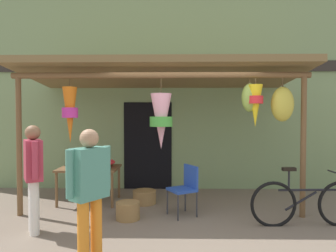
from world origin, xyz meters
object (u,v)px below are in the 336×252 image
object	(u,v)px
wicker_basket_spare	(144,197)
parked_bicycle	(307,203)
folding_chair	(186,186)
flower_heap_on_table	(95,162)
display_table	(89,171)
customer_foreground	(33,170)
wicker_basket_by_table	(128,211)
vendor_in_orange	(90,186)

from	to	relation	value
wicker_basket_spare	parked_bicycle	xyz separation A→B (m)	(2.60, -1.13, 0.22)
folding_chair	flower_heap_on_table	bearing A→B (deg)	156.02
display_table	customer_foreground	bearing A→B (deg)	-103.36
wicker_basket_by_table	flower_heap_on_table	bearing A→B (deg)	128.63
flower_heap_on_table	customer_foreground	size ratio (longest dim) A/B	0.54
folding_chair	vendor_in_orange	world-z (taller)	vendor_in_orange
display_table	wicker_basket_spare	xyz separation A→B (m)	(1.08, -0.06, -0.49)
wicker_basket_by_table	wicker_basket_spare	xyz separation A→B (m)	(0.18, 0.89, -0.02)
flower_heap_on_table	wicker_basket_by_table	world-z (taller)	flower_heap_on_table
display_table	wicker_basket_spare	bearing A→B (deg)	-3.18
display_table	flower_heap_on_table	xyz separation A→B (m)	(0.09, 0.05, 0.16)
vendor_in_orange	wicker_basket_by_table	bearing A→B (deg)	82.77
flower_heap_on_table	folding_chair	world-z (taller)	flower_heap_on_table
display_table	flower_heap_on_table	size ratio (longest dim) A/B	1.35
flower_heap_on_table	wicker_basket_spare	xyz separation A→B (m)	(0.99, -0.11, -0.65)
display_table	vendor_in_orange	distance (m)	2.58
parked_bicycle	wicker_basket_by_table	bearing A→B (deg)	175.07
customer_foreground	flower_heap_on_table	bearing A→B (deg)	74.07
flower_heap_on_table	wicker_basket_by_table	size ratio (longest dim) A/B	2.15
folding_chair	wicker_basket_spare	bearing A→B (deg)	139.03
wicker_basket_by_table	wicker_basket_spare	size ratio (longest dim) A/B	0.87
display_table	wicker_basket_by_table	world-z (taller)	display_table
folding_chair	wicker_basket_by_table	world-z (taller)	folding_chair
display_table	folding_chair	world-z (taller)	folding_chair
flower_heap_on_table	vendor_in_orange	size ratio (longest dim) A/B	0.54
folding_chair	wicker_basket_by_table	distance (m)	1.04
vendor_in_orange	customer_foreground	size ratio (longest dim) A/B	0.99
display_table	flower_heap_on_table	distance (m)	0.19
flower_heap_on_table	vendor_in_orange	bearing A→B (deg)	-76.36
wicker_basket_by_table	parked_bicycle	distance (m)	2.80
wicker_basket_spare	parked_bicycle	world-z (taller)	parked_bicycle
customer_foreground	wicker_basket_spare	bearing A→B (deg)	45.84
vendor_in_orange	customer_foreground	bearing A→B (deg)	139.18
flower_heap_on_table	parked_bicycle	bearing A→B (deg)	-19.19
parked_bicycle	flower_heap_on_table	bearing A→B (deg)	160.81
wicker_basket_by_table	customer_foreground	size ratio (longest dim) A/B	0.25
wicker_basket_spare	vendor_in_orange	bearing A→B (deg)	-98.82
vendor_in_orange	flower_heap_on_table	bearing A→B (deg)	103.64
display_table	wicker_basket_spare	world-z (taller)	display_table
display_table	wicker_basket_by_table	distance (m)	1.39
flower_heap_on_table	wicker_basket_spare	distance (m)	1.19
parked_bicycle	customer_foreground	xyz separation A→B (m)	(-4.04, -0.35, 0.56)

